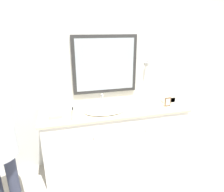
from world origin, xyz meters
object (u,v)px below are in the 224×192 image
Objects in this scene: picture_frame at (168,102)px; soap_bottle at (73,115)px; sink_basin at (105,110)px; appliance_box at (169,99)px.

soap_bottle is at bearing -175.59° from picture_frame.
sink_basin reaches higher than appliance_box.
soap_bottle is 1.33m from picture_frame.
sink_basin is 0.90m from picture_frame.
appliance_box is 1.39× the size of picture_frame.
sink_basin is 2.93× the size of appliance_box.
picture_frame is at bearing -3.73° from sink_basin.
appliance_box is 0.18m from picture_frame.
soap_bottle is at bearing -159.48° from sink_basin.
sink_basin is at bearing 176.27° from picture_frame.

